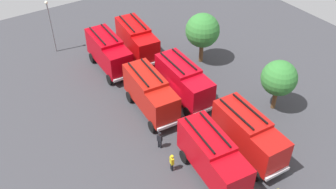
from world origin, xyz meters
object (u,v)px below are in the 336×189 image
Objects in this scene: fire_truck_0 at (109,52)px; tree_1 at (279,78)px; firefighter_2 at (172,162)px; tree_0 at (203,31)px; firefighter_3 at (160,139)px; lamppost at (50,23)px; fire_truck_4 at (184,81)px; firefighter_1 at (105,38)px; fire_truck_2 at (213,156)px; fire_truck_5 at (249,134)px; fire_truck_1 at (150,93)px; traffic_cone_0 at (182,76)px; fire_truck_3 at (137,39)px.

tree_1 reaches higher than fire_truck_0.
firefighter_2 is 0.28× the size of tree_0.
lamppost is at bearing -112.91° from firefighter_3.
fire_truck_0 is at bearing 28.47° from lamppost.
fire_truck_4 is at bearing -169.42° from firefighter_3.
lamppost is at bearing 179.56° from firefighter_1.
tree_1 is at bearing 37.03° from fire_truck_0.
fire_truck_2 is (18.06, -0.17, 0.00)m from fire_truck_0.
fire_truck_2 is at bearing -82.11° from fire_truck_5.
fire_truck_1 is 0.99× the size of fire_truck_2.
firefighter_3 is at bearing -45.95° from traffic_cone_0.
firefighter_1 is 2.48× the size of traffic_cone_0.
fire_truck_3 is at bearing -158.11° from tree_1.
firefighter_2 is (-1.86, -6.30, -1.26)m from fire_truck_5.
tree_1 reaches higher than firefighter_1.
fire_truck_0 is 0.98× the size of fire_truck_2.
fire_truck_2 is at bearing 2.21° from fire_truck_0.
tree_0 is at bearing 49.37° from lamppost.
fire_truck_3 is (-18.71, 4.05, 0.00)m from fire_truck_2.
lamppost is (-20.10, -1.77, 2.80)m from firefighter_3.
fire_truck_2 reaches higher than firefighter_3.
tree_1 is 25.69m from lamppost.
lamppost is at bearing -130.63° from tree_0.
lamppost is at bearing -161.76° from fire_truck_1.
fire_truck_0 and fire_truck_5 have the same top height.
firefighter_2 is at bearing -6.13° from fire_truck_0.
firefighter_3 is 0.27× the size of lamppost.
fire_truck_1 is 7.78m from firefighter_2.
tree_1 reaches higher than traffic_cone_0.
fire_truck_2 reaches higher than firefighter_2.
fire_truck_3 is 9.94m from lamppost.
fire_truck_5 is 9.88× the size of traffic_cone_0.
fire_truck_2 is (9.43, -0.16, 0.00)m from fire_truck_1.
fire_truck_0 reaches higher than firefighter_2.
fire_truck_3 is 4.71m from firefighter_1.
fire_truck_2 is at bearing -73.95° from firefighter_1.
firefighter_2 is (7.12, -6.16, -1.26)m from fire_truck_4.
tree_0 is (4.33, 9.31, 1.75)m from fire_truck_0.
lamppost is at bearing -152.10° from fire_truck_4.
firefighter_1 is (-4.06, -2.12, -1.11)m from fire_truck_3.
fire_truck_2 is at bearing -34.61° from tree_0.
fire_truck_4 is at bearing -33.52° from traffic_cone_0.
firefighter_3 is 0.33× the size of tree_1.
fire_truck_4 is at bearing 163.81° from fire_truck_2.
fire_truck_1 is 4.35× the size of firefighter_3.
fire_truck_1 and fire_truck_2 have the same top height.
fire_truck_5 is 3.98× the size of firefighter_1.
fire_truck_2 is 10.01× the size of traffic_cone_0.
fire_truck_1 is 9.89m from fire_truck_5.
firefighter_2 is 2.17× the size of traffic_cone_0.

